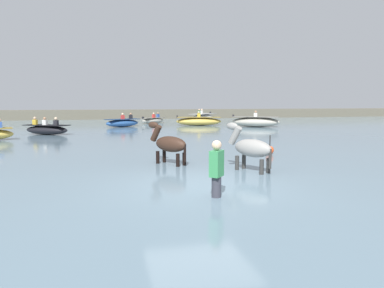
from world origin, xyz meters
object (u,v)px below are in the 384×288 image
Objects in this scene: horse_trailing_dark_bay at (169,145)px; boat_near_starboard at (47,129)px; boat_distant_east at (203,118)px; horse_lead_grey at (251,149)px; boat_near_port at (256,122)px; boat_far_inshore at (153,120)px; boat_far_offshore at (123,123)px; boat_mid_outer at (199,121)px; person_wading_mid at (216,177)px; channel_buoy at (270,150)px.

boat_near_starboard is (-5.40, 11.90, -0.29)m from horse_trailing_dark_bay.
boat_near_starboard is at bearing -139.52° from boat_distant_east.
horse_lead_grey is 18.44m from boat_near_port.
boat_far_offshore is (-3.02, -4.30, 0.05)m from boat_far_inshore.
horse_lead_grey reaches higher than boat_far_offshore.
boat_mid_outer reaches higher than boat_far_inshore.
boat_far_inshore is (-7.27, 6.95, -0.14)m from boat_near_port.
horse_trailing_dark_bay is 24.16m from boat_distant_east.
boat_far_inshore is 0.90× the size of boat_far_offshore.
horse_trailing_dark_bay is 0.59× the size of boat_far_offshore.
person_wading_mid is (-1.80, -2.43, -0.20)m from horse_lead_grey.
boat_mid_outer reaches higher than boat_near_starboard.
horse_trailing_dark_bay is 1.08× the size of person_wading_mid.
horse_trailing_dark_bay is at bearing -107.81° from boat_mid_outer.
horse_lead_grey reaches higher than boat_distant_east.
person_wading_mid is at bearing -126.54° from horse_lead_grey.
horse_trailing_dark_bay is 13.07m from boat_near_starboard.
channel_buoy is (-5.61, -13.88, -0.25)m from boat_near_port.
horse_trailing_dark_bay is 17.77m from boat_far_offshore.
boat_far_offshore is at bearing -178.72° from boat_mid_outer.
person_wading_mid is at bearing -94.75° from boat_far_inshore.
boat_near_port is at bearing -74.69° from boat_distant_east.
boat_near_port reaches higher than person_wading_mid.
boat_near_port is 1.32× the size of boat_near_starboard.
horse_lead_grey is 19.91m from boat_mid_outer.
boat_far_inshore is 0.69× the size of boat_mid_outer.
boat_near_port is at bearing 63.82° from person_wading_mid.
boat_distant_east is at bearing 32.53° from boat_far_offshore.
boat_far_offshore is 21.86m from person_wading_mid.
channel_buoy is (3.83, 5.32, -0.26)m from person_wading_mid.
boat_distant_east is 1.35× the size of boat_far_offshore.
boat_far_offshore is at bearing 97.76° from horse_lead_grey.
horse_trailing_dark_bay is at bearing 93.55° from person_wading_mid.
person_wading_mid is (-2.17, -26.15, 0.15)m from boat_far_inshore.
boat_distant_east reaches higher than boat_far_inshore.
boat_far_inshore is at bearing 85.25° from person_wading_mid.
horse_trailing_dark_bay reaches higher than boat_near_starboard.
horse_lead_grey is at bearing -100.71° from boat_mid_outer.
channel_buoy is at bearing -48.38° from boat_near_starboard.
channel_buoy is (-1.67, -16.67, -0.20)m from boat_mid_outer.
person_wading_mid is (0.25, -4.09, -0.18)m from horse_trailing_dark_bay.
boat_distant_east reaches higher than person_wading_mid.
horse_lead_grey is 0.45× the size of boat_mid_outer.
boat_far_inshore is (7.83, 10.16, -0.04)m from boat_near_starboard.
horse_lead_grey reaches higher than person_wading_mid.
boat_near_port is 10.06m from boat_far_inshore.
boat_distant_east is 2.49× the size of person_wading_mid.
boat_far_offshore reaches higher than boat_far_inshore.
channel_buoy is at bearing -74.19° from boat_far_offshore.
boat_distant_east is 1.02× the size of boat_mid_outer.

